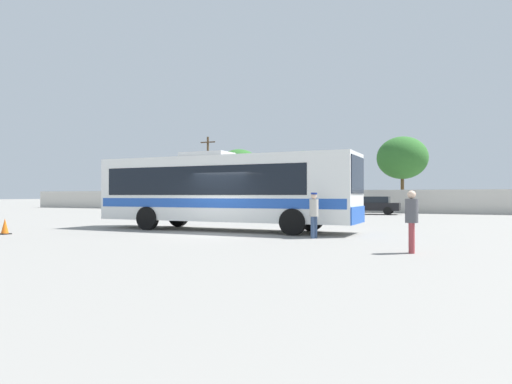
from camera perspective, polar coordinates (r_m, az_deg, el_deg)
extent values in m
plane|color=gray|center=(27.47, 5.17, -3.65)|extent=(300.00, 300.00, 0.00)
cube|color=beige|center=(42.04, 12.11, -1.13)|extent=(80.00, 0.30, 2.03)
cube|color=white|center=(20.09, -4.03, 0.42)|extent=(11.79, 2.67, 2.80)
cube|color=black|center=(20.38, -5.48, 1.35)|extent=(9.67, 2.68, 1.23)
cube|color=#2351B2|center=(20.09, -4.03, -1.34)|extent=(11.56, 2.69, 0.39)
cube|color=#19212D|center=(18.08, 12.70, 2.11)|extent=(0.06, 2.30, 1.46)
cube|color=#2351B2|center=(18.08, 12.72, -2.86)|extent=(0.08, 2.50, 0.67)
cube|color=#B2B2B2|center=(20.59, -6.20, 4.63)|extent=(2.21, 1.42, 0.24)
cylinder|color=black|center=(19.83, 7.02, -3.39)|extent=(1.04, 0.31, 1.04)
cylinder|color=black|center=(17.51, 4.65, -3.79)|extent=(1.04, 0.31, 1.04)
cylinder|color=black|center=(22.83, -9.75, -3.00)|extent=(1.04, 0.31, 1.04)
cylinder|color=black|center=(20.84, -13.52, -3.24)|extent=(1.04, 0.31, 1.04)
cylinder|color=#33476B|center=(16.51, 7.48, -4.43)|extent=(0.15, 0.15, 0.79)
cylinder|color=#33476B|center=(16.40, 7.16, -4.46)|extent=(0.15, 0.15, 0.79)
cylinder|color=#B7B2A8|center=(16.42, 7.32, -1.98)|extent=(0.43, 0.43, 0.63)
sphere|color=beige|center=(16.41, 7.32, -0.52)|extent=(0.21, 0.21, 0.21)
cylinder|color=navy|center=(16.41, 7.32, -0.18)|extent=(0.22, 0.22, 0.06)
cylinder|color=#99383D|center=(12.79, 19.02, -5.53)|extent=(0.15, 0.15, 0.81)
cylinder|color=#99383D|center=(12.95, 19.05, -5.47)|extent=(0.15, 0.15, 0.81)
cylinder|color=#4C4C51|center=(12.83, 19.03, -2.25)|extent=(0.35, 0.35, 0.64)
sphere|color=beige|center=(12.82, 19.02, -0.32)|extent=(0.22, 0.22, 0.22)
cube|color=silver|center=(41.97, -2.81, -1.63)|extent=(4.49, 2.06, 0.67)
cube|color=black|center=(41.87, -2.54, -0.80)|extent=(2.51, 1.80, 0.55)
cylinder|color=black|center=(41.76, -5.01, -2.09)|extent=(0.65, 0.26, 0.64)
cylinder|color=black|center=(43.35, -3.98, -2.03)|extent=(0.65, 0.26, 0.64)
cylinder|color=black|center=(40.63, -1.57, -2.14)|extent=(0.65, 0.26, 0.64)
cylinder|color=black|center=(42.26, -0.64, -2.08)|extent=(0.65, 0.26, 0.64)
cube|color=silver|center=(39.31, 4.44, -1.72)|extent=(4.38, 2.07, 0.65)
cube|color=black|center=(39.21, 4.73, -0.86)|extent=(2.45, 1.80, 0.54)
cylinder|color=black|center=(39.08, 2.14, -2.21)|extent=(0.65, 0.26, 0.64)
cylinder|color=black|center=(40.67, 3.24, -2.14)|extent=(0.65, 0.26, 0.64)
cylinder|color=black|center=(37.98, 5.73, -2.26)|extent=(0.65, 0.26, 0.64)
cylinder|color=black|center=(39.61, 6.72, -2.19)|extent=(0.65, 0.26, 0.64)
cube|color=black|center=(37.90, 14.23, -1.79)|extent=(4.67, 2.03, 0.62)
cube|color=black|center=(37.86, 14.57, -0.94)|extent=(2.60, 1.78, 0.51)
cylinder|color=black|center=(37.26, 11.88, -2.29)|extent=(0.65, 0.25, 0.64)
cylinder|color=black|center=(38.99, 12.33, -2.21)|extent=(0.65, 0.25, 0.64)
cylinder|color=black|center=(36.87, 16.24, -2.31)|extent=(0.65, 0.25, 0.64)
cylinder|color=black|center=(38.62, 16.49, -2.22)|extent=(0.65, 0.25, 0.64)
cylinder|color=#4C3823|center=(50.65, -6.09, 2.40)|extent=(0.24, 0.24, 8.06)
cube|color=#473321|center=(50.93, -6.09, 6.26)|extent=(1.80, 0.19, 0.12)
cylinder|color=brown|center=(50.42, -2.16, -0.51)|extent=(0.32, 0.32, 2.91)
ellipsoid|color=#2D6628|center=(50.51, -2.16, 3.07)|extent=(4.87, 4.87, 4.14)
cylinder|color=brown|center=(46.99, 6.05, -0.28)|extent=(0.32, 0.32, 3.30)
ellipsoid|color=#38752D|center=(47.09, 6.05, 3.29)|extent=(3.66, 3.66, 3.11)
cylinder|color=brown|center=(46.07, 17.98, -0.15)|extent=(0.32, 0.32, 3.49)
ellipsoid|color=#2D6628|center=(46.21, 17.97, 4.12)|extent=(4.85, 4.85, 4.12)
cube|color=black|center=(20.57, -29.10, -4.63)|extent=(0.36, 0.36, 0.04)
cone|color=orange|center=(20.55, -29.10, -3.74)|extent=(0.28, 0.28, 0.60)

